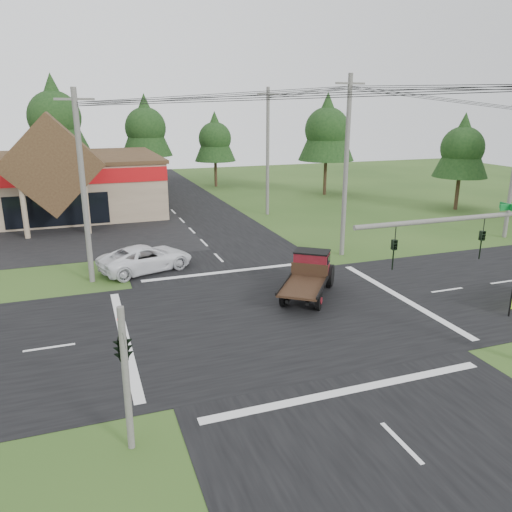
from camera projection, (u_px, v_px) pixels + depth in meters
name	position (u px, v px, depth m)	size (l,w,h in m)	color
ground	(275.00, 315.00, 23.71)	(120.00, 120.00, 0.00)	#2B4819
road_ns	(275.00, 315.00, 23.70)	(12.00, 120.00, 0.02)	black
road_ew	(275.00, 315.00, 23.70)	(120.00, 12.00, 0.02)	black
parking_apron	(0.00, 243.00, 36.33)	(28.00, 14.00, 0.02)	black
traffic_signal_mast	(509.00, 257.00, 17.55)	(8.12, 0.24, 7.00)	#595651
traffic_signal_corner	(122.00, 334.00, 13.67)	(0.53, 2.48, 4.40)	#595651
utility_pole_nw	(83.00, 187.00, 26.80)	(2.00, 0.30, 10.50)	#595651
utility_pole_ne	(346.00, 166.00, 31.82)	(2.00, 0.30, 11.50)	#595651
utility_pole_n	(268.00, 151.00, 44.49)	(2.00, 0.30, 11.20)	#595651
tree_row_c	(54.00, 115.00, 54.98)	(7.28, 7.28, 13.13)	#332316
tree_row_d	(145.00, 126.00, 59.49)	(6.16, 6.16, 11.11)	#332316
tree_row_e	(215.00, 137.00, 60.65)	(5.04, 5.04, 9.09)	#332316
tree_side_ne	(327.00, 127.00, 54.47)	(6.16, 6.16, 11.11)	#332316
tree_side_e_near	(463.00, 146.00, 46.60)	(5.04, 5.04, 9.09)	#332316
antique_flatbed_truck	(308.00, 276.00, 25.72)	(2.05, 5.37, 2.25)	#510B12
white_pickup	(146.00, 258.00, 30.00)	(2.59, 5.62, 1.56)	white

